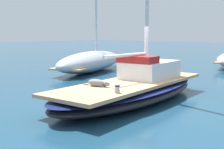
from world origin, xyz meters
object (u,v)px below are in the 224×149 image
Objects in this scene: sailboat_main at (132,91)px; moored_boat_port_side at (91,61)px; deck_winch at (117,89)px; dog_grey at (97,83)px; coiled_rope at (100,83)px.

moored_boat_port_side is (-6.74, 4.73, 0.27)m from sailboat_main.
deck_winch is at bearing -63.87° from sailboat_main.
dog_grey reaches higher than coiled_rope.
deck_winch is 1.53m from coiled_rope.
dog_grey is at bearing -43.28° from moored_boat_port_side.
sailboat_main is at bearing 116.13° from deck_winch.
moored_boat_port_side is (-7.61, 6.49, -0.15)m from deck_winch.
dog_grey reaches higher than deck_winch.
sailboat_main is 7.83× the size of dog_grey.
coiled_rope is (-0.23, 0.34, -0.08)m from dog_grey.
dog_grey is at bearing -100.52° from sailboat_main.
dog_grey is 4.51× the size of deck_winch.
deck_winch reaches higher than coiled_rope.
dog_grey is at bearing -56.71° from coiled_rope.
coiled_rope is (-1.34, 0.72, -0.08)m from deck_winch.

